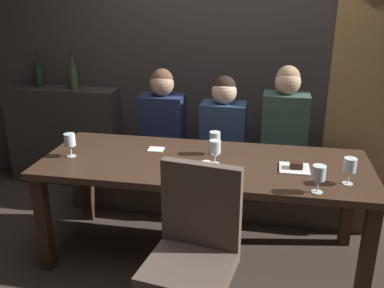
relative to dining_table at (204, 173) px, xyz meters
The scene contains 19 objects.
ground 0.65m from the dining_table, ahead, with size 9.00×9.00×0.00m, color #382D26.
back_wall_tiled 1.49m from the dining_table, 90.00° to the left, with size 6.00×0.12×3.00m, color #383330.
back_counter 1.87m from the dining_table, 146.14° to the left, with size 1.10×0.28×0.95m, color #2F2B29.
dining_table is the anchor object (origin of this frame).
banquette_bench 0.82m from the dining_table, 90.00° to the left, with size 2.50×0.44×0.45m.
chair_near_side 0.73m from the dining_table, 84.77° to the right, with size 0.50×0.50×0.98m.
diner_redhead 0.86m from the dining_table, 123.51° to the left, with size 0.36×0.24×0.78m.
diner_bearded 0.69m from the dining_table, 85.80° to the left, with size 0.36×0.24×0.74m.
diner_far_end 0.91m from the dining_table, 52.96° to the left, with size 0.36×0.24×0.83m.
wine_bottle_dark_red 2.11m from the dining_table, 148.94° to the left, with size 0.08×0.08×0.33m.
wine_bottle_pale_label 1.78m from the dining_table, 143.84° to the left, with size 0.08×0.08×0.33m.
wine_glass_far_right 0.22m from the dining_table, 23.49° to the right, with size 0.08×0.08×0.16m.
wine_glass_near_left 0.94m from the dining_table, behind, with size 0.08×0.08×0.16m.
wine_glass_near_right 0.81m from the dining_table, 25.89° to the right, with size 0.08×0.08×0.16m.
wine_glass_end_right 0.94m from the dining_table, 12.16° to the right, with size 0.08×0.08×0.16m.
wine_glass_far_left 0.25m from the dining_table, 69.48° to the left, with size 0.08×0.08×0.16m.
espresso_cup 0.20m from the dining_table, 76.09° to the right, with size 0.12×0.12×0.06m.
dessert_plate 0.61m from the dining_table, ahead, with size 0.19×0.19×0.05m.
folded_napkin 0.41m from the dining_table, 159.25° to the left, with size 0.11×0.10×0.01m, color silver.
Camera 1 is at (0.41, -2.61, 1.82)m, focal length 39.66 mm.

